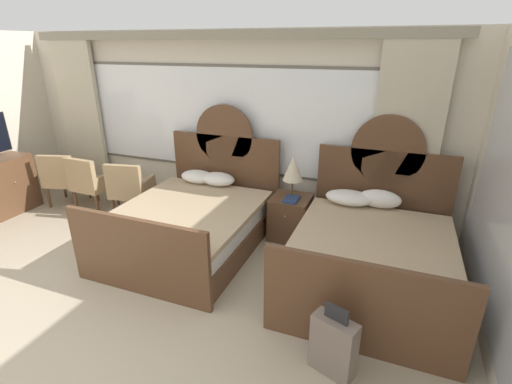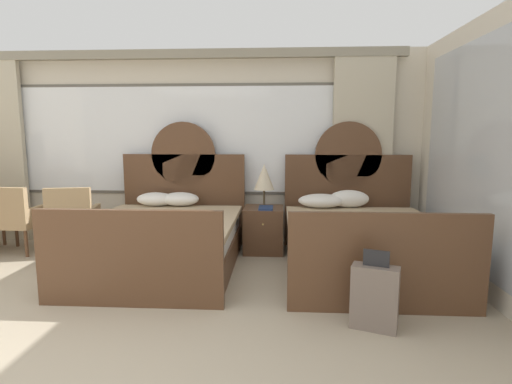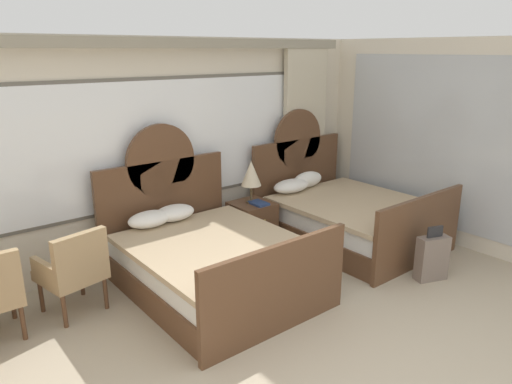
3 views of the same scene
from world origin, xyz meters
The scene contains 10 objects.
wall_back_window centered at (0.00, 3.64, 1.41)m, with size 6.84×0.22×2.70m.
bed_near_window centered at (0.13, 2.47, 0.35)m, with size 1.70×2.19×1.72m.
bed_near_mirror centered at (2.39, 2.47, 0.35)m, with size 1.70×2.19×1.72m.
nightstand_between_beds centered at (1.27, 3.15, 0.30)m, with size 0.51×0.54×0.59m.
table_lamp_on_nightstand centered at (1.27, 3.17, 0.99)m, with size 0.27×0.27×0.57m.
book_on_nightstand centered at (1.30, 3.05, 0.61)m, with size 0.18×0.26×0.03m.
armchair_by_window_left centered at (-1.18, 2.88, 0.49)m, with size 0.65×0.65×0.89m.
armchair_by_window_centre centered at (-1.95, 2.88, 0.49)m, with size 0.56×0.56×0.89m.
armchair_by_window_right centered at (-2.51, 2.88, 0.49)m, with size 0.68×0.68×0.89m.
suitcase_on_floor centered at (2.24, 1.06, 0.27)m, with size 0.40×0.27×0.65m.
Camera 1 is at (2.49, -1.29, 2.50)m, focal length 25.97 mm.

